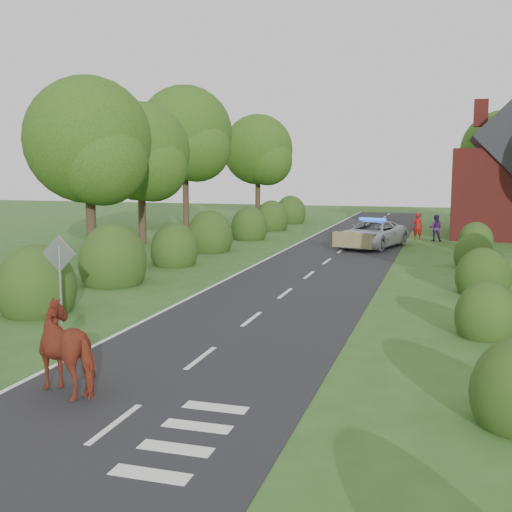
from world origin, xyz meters
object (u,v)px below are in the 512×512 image
(police_van, at_px, (372,234))
(road_sign, at_px, (60,266))
(cow, at_px, (73,355))
(pedestrian_red, at_px, (418,226))
(pedestrian_purple, at_px, (436,228))

(police_van, bearing_deg, road_sign, -91.97)
(cow, distance_m, police_van, 24.93)
(road_sign, xyz_separation_m, pedestrian_red, (8.60, 24.85, -0.84))
(pedestrian_red, bearing_deg, road_sign, 73.81)
(police_van, bearing_deg, cow, -81.19)
(cow, xyz_separation_m, pedestrian_red, (5.21, 29.57, 0.08))
(cow, height_order, pedestrian_red, pedestrian_red)
(road_sign, relative_size, police_van, 0.44)
(police_van, height_order, pedestrian_purple, police_van)
(road_sign, bearing_deg, cow, -54.25)
(road_sign, relative_size, pedestrian_red, 1.56)
(road_sign, distance_m, pedestrian_red, 26.31)
(road_sign, height_order, pedestrian_purple, road_sign)
(road_sign, bearing_deg, police_van, 72.31)
(road_sign, height_order, pedestrian_red, road_sign)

